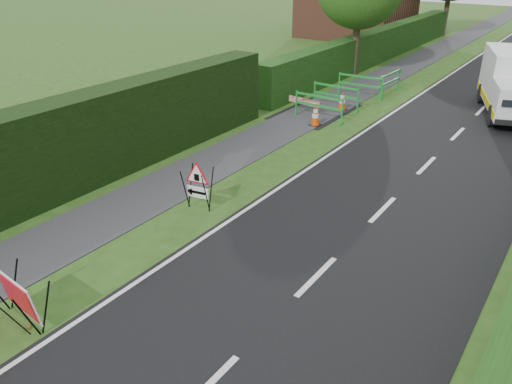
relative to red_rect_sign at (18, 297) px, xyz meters
The scene contains 15 objects.
ground 3.41m from the red_rect_sign, 70.37° to the left, with size 120.00×120.00×0.00m, color #284914.
footpath 38.22m from the red_rect_sign, 92.80° to the left, with size 2.00×90.00×0.02m, color #2D2D30.
hedge_west_near 5.03m from the red_rect_sign, 140.64° to the left, with size 1.10×18.00×2.50m, color black.
hedge_west_far 25.47m from the red_rect_sign, 98.74° to the left, with size 1.00×24.00×1.80m, color #14380F.
red_rect_sign is the anchor object (origin of this frame).
triangle_sign 5.03m from the red_rect_sign, 93.08° to the left, with size 0.88×0.88×1.10m.
traffic_cone_3 12.68m from the red_rect_sign, 94.75° to the left, with size 0.38×0.38×0.79m.
traffic_cone_4 15.01m from the red_rect_sign, 94.17° to the left, with size 0.38×0.38×0.79m.
ped_barrier_0 13.38m from the red_rect_sign, 95.54° to the left, with size 2.07×0.38×1.00m.
ped_barrier_1 15.14m from the red_rect_sign, 95.48° to the left, with size 2.07×0.39×1.00m.
ped_barrier_2 17.32m from the red_rect_sign, 94.46° to the left, with size 2.08×0.47×1.00m.
ped_barrier_3 18.55m from the red_rect_sign, 91.42° to the left, with size 0.46×2.08×1.00m.
redwhite_plank 14.05m from the red_rect_sign, 99.19° to the left, with size 1.50×0.04×0.25m, color red.
litter_can 0.59m from the red_rect_sign, 13.83° to the right, with size 0.07×0.07×0.12m, color #BF7F4C.
hatchback_car 27.68m from the red_rect_sign, 84.00° to the left, with size 1.35×3.35×1.14m, color silver.
Camera 1 is at (6.25, -6.53, 6.01)m, focal length 35.00 mm.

